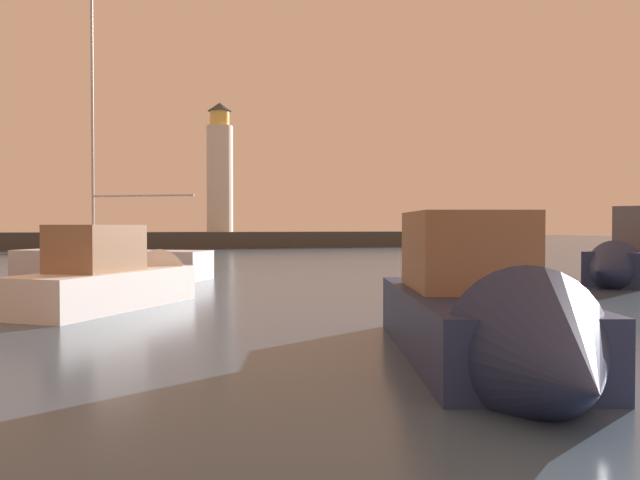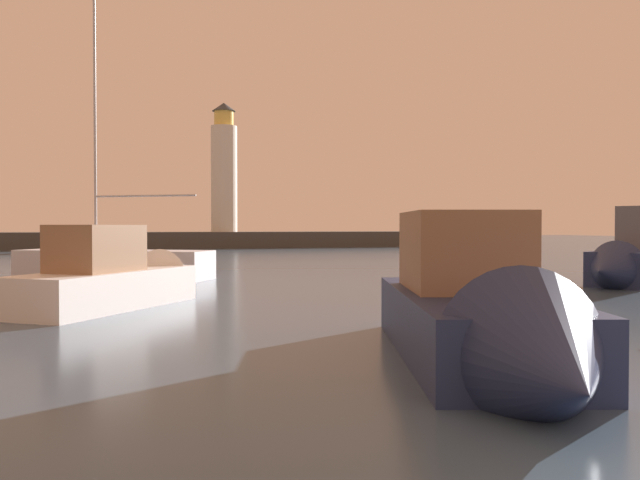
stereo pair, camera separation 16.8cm
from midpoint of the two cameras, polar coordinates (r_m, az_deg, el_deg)
ground_plane at (r=36.19m, az=-9.15°, el=-2.44°), size 220.00×220.00×0.00m
breakwater at (r=69.17m, az=-13.27°, el=-0.02°), size 65.34×5.16×1.72m
lighthouse at (r=70.13m, az=-8.40°, el=6.06°), size 2.78×2.78×13.78m
motorboat_0 at (r=10.70m, az=14.84°, el=-6.60°), size 4.77×8.71×3.11m
motorboat_3 at (r=19.79m, az=-16.40°, el=-3.26°), size 6.18×7.24×2.75m
motorboat_4 at (r=28.63m, az=26.28°, el=-1.47°), size 8.58×6.19×3.42m
sailboat_moored at (r=29.91m, az=-17.60°, el=-1.94°), size 8.63×6.51×14.48m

